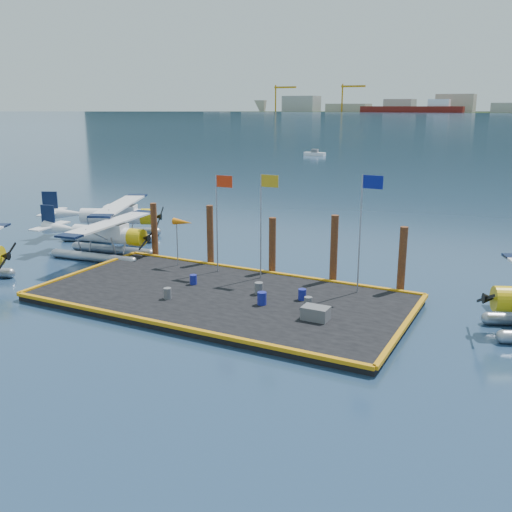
{
  "coord_description": "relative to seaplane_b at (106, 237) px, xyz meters",
  "views": [
    {
      "loc": [
        15.23,
        -25.46,
        10.43
      ],
      "look_at": [
        1.11,
        2.0,
        2.25
      ],
      "focal_mm": 40.0,
      "sensor_mm": 36.0,
      "label": 1
    }
  ],
  "objects": [
    {
      "name": "flagpole_yellow",
      "position": [
        12.55,
        -0.5,
        3.0
      ],
      "size": [
        1.14,
        0.08,
        6.2
      ],
      "color": "#95939B",
      "rests_on": "dock"
    },
    {
      "name": "ground",
      "position": [
        11.85,
        -4.3,
        -1.52
      ],
      "size": [
        4000.0,
        4000.0,
        0.0
      ],
      "primitive_type": "plane",
      "color": "navy",
      "rests_on": "ground"
    },
    {
      "name": "drum_2",
      "position": [
        16.87,
        -4.09,
        -0.82
      ],
      "size": [
        0.41,
        0.41,
        0.58
      ],
      "primitive_type": "cylinder",
      "color": "#57585C",
      "rests_on": "dock"
    },
    {
      "name": "flagpole_blue",
      "position": [
        18.55,
        -0.5,
        3.17
      ],
      "size": [
        1.14,
        0.08,
        6.5
      ],
      "color": "#95939B",
      "rests_on": "dock"
    },
    {
      "name": "drum_1",
      "position": [
        14.55,
        -4.72,
        -0.78
      ],
      "size": [
        0.48,
        0.48,
        0.67
      ],
      "primitive_type": "cylinder",
      "color": "navy",
      "rests_on": "dock"
    },
    {
      "name": "drum_0",
      "position": [
        9.46,
        -3.43,
        -0.83
      ],
      "size": [
        0.4,
        0.4,
        0.57
      ],
      "primitive_type": "cylinder",
      "color": "navy",
      "rests_on": "dock"
    },
    {
      "name": "drum_4",
      "position": [
        16.12,
        -3.08,
        -0.82
      ],
      "size": [
        0.43,
        0.43,
        0.6
      ],
      "primitive_type": "cylinder",
      "color": "navy",
      "rests_on": "dock"
    },
    {
      "name": "piling_3",
      "position": [
        16.35,
        1.1,
        0.63
      ],
      "size": [
        0.44,
        0.44,
        4.3
      ],
      "primitive_type": "cylinder",
      "color": "#4A2115",
      "rests_on": "ground"
    },
    {
      "name": "piling_0",
      "position": [
        3.35,
        1.1,
        0.48
      ],
      "size": [
        0.44,
        0.44,
        4.0
      ],
      "primitive_type": "cylinder",
      "color": "#4A2115",
      "rests_on": "ground"
    },
    {
      "name": "flagpole_red",
      "position": [
        9.56,
        -0.5,
        2.88
      ],
      "size": [
        1.14,
        0.08,
        6.0
      ],
      "color": "#95939B",
      "rests_on": "dock"
    },
    {
      "name": "dock",
      "position": [
        11.85,
        -4.3,
        -1.32
      ],
      "size": [
        20.0,
        10.0,
        0.4
      ],
      "primitive_type": "cube",
      "color": "black",
      "rests_on": "ground"
    },
    {
      "name": "piling_1",
      "position": [
        7.85,
        1.1,
        0.58
      ],
      "size": [
        0.44,
        0.44,
        4.2
      ],
      "primitive_type": "cylinder",
      "color": "#4A2115",
      "rests_on": "ground"
    },
    {
      "name": "seaplane_b",
      "position": [
        0.0,
        0.0,
        0.0
      ],
      "size": [
        8.92,
        9.84,
        3.48
      ],
      "rotation": [
        0.0,
        0.0,
        -1.46
      ],
      "color": "#8F949D",
      "rests_on": "ground"
    },
    {
      "name": "windsock",
      "position": [
        6.82,
        -0.5,
        1.71
      ],
      "size": [
        1.4,
        0.44,
        3.12
      ],
      "color": "#95939B",
      "rests_on": "dock"
    },
    {
      "name": "drum_5",
      "position": [
        13.63,
        -3.26,
        -0.79
      ],
      "size": [
        0.46,
        0.46,
        0.65
      ],
      "primitive_type": "cylinder",
      "color": "#57585C",
      "rests_on": "dock"
    },
    {
      "name": "piling_2",
      "position": [
        12.35,
        1.1,
        0.38
      ],
      "size": [
        0.44,
        0.44,
        3.8
      ],
      "primitive_type": "cylinder",
      "color": "#4A2115",
      "rests_on": "ground"
    },
    {
      "name": "dock_bumpers",
      "position": [
        11.85,
        -4.3,
        -1.03
      ],
      "size": [
        20.25,
        10.25,
        0.18
      ],
      "primitive_type": null,
      "color": "orange",
      "rests_on": "dock"
    },
    {
      "name": "drum_3",
      "position": [
        9.64,
        -6.2,
        -0.82
      ],
      "size": [
        0.42,
        0.42,
        0.6
      ],
      "primitive_type": "cylinder",
      "color": "#57585C",
      "rests_on": "dock"
    },
    {
      "name": "crate",
      "position": [
        17.81,
        -5.43,
        -0.8
      ],
      "size": [
        1.29,
        0.86,
        0.64
      ],
      "primitive_type": "cube",
      "color": "#57585C",
      "rests_on": "dock"
    },
    {
      "name": "piling_4",
      "position": [
        20.35,
        1.1,
        0.48
      ],
      "size": [
        0.44,
        0.44,
        4.0
      ],
      "primitive_type": "cylinder",
      "color": "#4A2115",
      "rests_on": "ground"
    },
    {
      "name": "seaplane_c",
      "position": [
        -3.47,
        5.07,
        0.12
      ],
      "size": [
        9.81,
        10.33,
        3.77
      ],
      "rotation": [
        0.0,
        0.0,
        -1.16
      ],
      "color": "#8F949D",
      "rests_on": "ground"
    }
  ]
}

